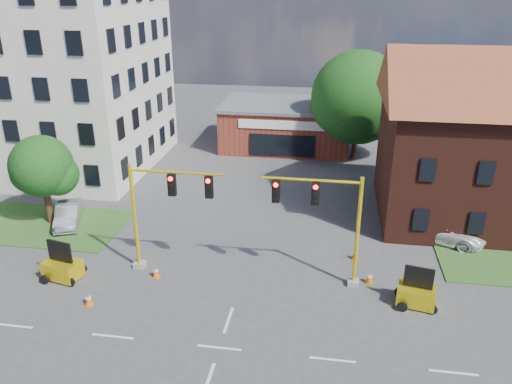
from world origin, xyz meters
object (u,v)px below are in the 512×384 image
trailer_west (62,268)px  pickup_white (442,230)px  signal_mast_west (163,206)px  signal_mast_east (326,217)px  trailer_east (416,294)px

trailer_west → pickup_white: (21.25, 7.78, 0.04)m
signal_mast_west → trailer_west: size_ratio=2.84×
signal_mast_east → trailer_west: bearing=-172.7°
trailer_east → pickup_white: bearing=82.6°
signal_mast_east → signal_mast_west: bearing=180.0°
trailer_east → pickup_white: trailer_east is taller
signal_mast_east → trailer_east: bearing=-16.0°
signal_mast_west → signal_mast_east: (8.71, 0.00, 0.00)m
signal_mast_west → trailer_east: 13.86m
signal_mast_west → signal_mast_east: 8.71m
trailer_west → signal_mast_west: bearing=31.0°
signal_mast_west → pickup_white: (15.94, 5.99, -3.19)m
signal_mast_east → pickup_white: 9.92m
pickup_white → trailer_east: bearing=-178.5°
trailer_east → signal_mast_east: bearing=175.6°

